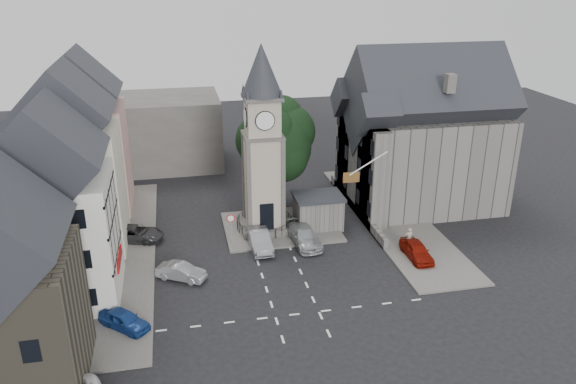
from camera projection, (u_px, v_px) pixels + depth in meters
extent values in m
plane|color=black|center=(282.00, 274.00, 42.85)|extent=(120.00, 120.00, 0.00)
cube|color=#595651|center=(118.00, 252.00, 45.91)|extent=(6.00, 30.00, 0.14)
cube|color=#595651|center=(391.00, 217.00, 52.36)|extent=(6.00, 26.00, 0.14)
cube|color=#595651|center=(281.00, 227.00, 50.37)|extent=(10.00, 8.00, 0.16)
cube|color=silver|center=(297.00, 314.00, 37.86)|extent=(20.00, 8.00, 0.01)
cube|color=#4C4944|center=(264.00, 226.00, 49.98)|extent=(4.20, 4.20, 0.70)
torus|color=black|center=(264.00, 218.00, 49.71)|extent=(4.86, 4.86, 0.06)
cube|color=#A29283|center=(263.00, 180.00, 48.36)|extent=(3.00, 3.00, 8.00)
cube|color=black|center=(267.00, 216.00, 48.09)|extent=(1.20, 0.25, 2.40)
cube|color=#4C4944|center=(263.00, 135.00, 46.86)|extent=(3.30, 3.30, 0.25)
cube|color=#A29283|center=(262.00, 117.00, 46.26)|extent=(2.70, 2.70, 3.20)
cylinder|color=white|center=(265.00, 121.00, 44.99)|extent=(1.50, 0.12, 1.50)
cube|color=#4C4944|center=(262.00, 97.00, 45.66)|extent=(3.10, 3.10, 0.30)
cone|color=#22242A|center=(261.00, 69.00, 44.82)|extent=(3.40, 3.40, 4.20)
cube|color=#595652|center=(318.00, 213.00, 50.04)|extent=(4.00, 3.00, 2.80)
cube|color=#22242A|center=(318.00, 196.00, 49.46)|extent=(4.30, 3.30, 0.25)
cylinder|color=black|center=(276.00, 185.00, 54.21)|extent=(0.70, 0.70, 4.40)
cylinder|color=black|center=(231.00, 232.00, 46.77)|extent=(0.10, 0.10, 2.50)
cone|color=#A50C0C|center=(231.00, 219.00, 46.21)|extent=(0.70, 0.06, 0.70)
cone|color=white|center=(231.00, 219.00, 46.20)|extent=(0.54, 0.04, 0.54)
cube|color=tan|center=(86.00, 159.00, 52.58)|extent=(7.50, 7.00, 10.00)
cube|color=#EBE4C4|center=(74.00, 190.00, 45.32)|extent=(7.50, 7.00, 10.00)
cube|color=silver|center=(59.00, 240.00, 38.24)|extent=(7.50, 7.00, 9.00)
cube|color=#4D483A|center=(2.00, 325.00, 29.97)|extent=(8.00, 7.00, 8.00)
cube|color=#4C4944|center=(132.00, 133.00, 64.51)|extent=(20.00, 10.00, 8.00)
cube|color=#595652|center=(422.00, 159.00, 54.18)|extent=(14.00, 10.00, 9.00)
cube|color=#595652|center=(373.00, 176.00, 49.83)|extent=(1.60, 4.40, 9.00)
cube|color=#595652|center=(349.00, 152.00, 56.18)|extent=(1.60, 4.40, 9.00)
cube|color=#595652|center=(356.00, 207.00, 53.50)|extent=(0.40, 16.00, 0.90)
cylinder|color=white|center=(368.00, 163.00, 45.37)|extent=(3.17, 0.10, 1.89)
plane|color=#B21414|center=(351.00, 177.00, 45.52)|extent=(1.40, 0.00, 1.40)
imported|color=navy|center=(124.00, 320.00, 36.18)|extent=(3.71, 3.58, 1.25)
imported|color=#999DA1|center=(181.00, 272.00, 41.89)|extent=(3.93, 2.99, 1.24)
imported|color=#303033|center=(135.00, 234.00, 47.75)|extent=(5.32, 3.63, 1.35)
imported|color=gray|center=(259.00, 240.00, 46.46)|extent=(1.80, 4.72, 1.54)
imported|color=#A4A9AC|center=(304.00, 236.00, 47.20)|extent=(2.43, 5.17, 1.46)
imported|color=maroon|center=(417.00, 251.00, 44.84)|extent=(1.66, 4.11, 1.40)
imported|color=#ADA08F|center=(409.00, 238.00, 46.43)|extent=(0.69, 0.47, 1.83)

